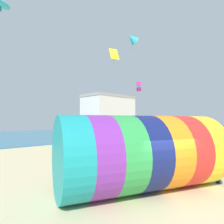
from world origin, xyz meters
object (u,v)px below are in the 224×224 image
object	(u,v)px
kite_cyan_parafoil	(0,3)
kite_yellow_diamond	(114,54)
giant_inflatable_tube	(142,153)
kite_handler	(218,166)
kite_cyan_delta	(132,38)
kite_magenta_box	(139,87)
bystander_mid_beach	(118,140)

from	to	relation	value
kite_cyan_parafoil	kite_yellow_diamond	world-z (taller)	kite_yellow_diamond
giant_inflatable_tube	kite_handler	world-z (taller)	giant_inflatable_tube
giant_inflatable_tube	kite_cyan_delta	xyz separation A→B (m)	(10.31, 9.16, 11.32)
kite_cyan_parafoil	kite_magenta_box	distance (m)	16.75
giant_inflatable_tube	kite_magenta_box	size ratio (longest dim) A/B	7.75
bystander_mid_beach	kite_cyan_parafoil	bearing A→B (deg)	-151.89
kite_cyan_delta	giant_inflatable_tube	bearing A→B (deg)	-138.37
kite_cyan_delta	bystander_mid_beach	bearing A→B (deg)	81.48
kite_yellow_diamond	bystander_mid_beach	bearing A→B (deg)	39.53
kite_handler	kite_cyan_parafoil	world-z (taller)	kite_cyan_parafoil
kite_magenta_box	kite_cyan_delta	bearing A→B (deg)	111.24
giant_inflatable_tube	kite_cyan_parafoil	xyz separation A→B (m)	(-5.34, 3.38, 6.53)
kite_magenta_box	bystander_mid_beach	world-z (taller)	kite_magenta_box
kite_cyan_parafoil	kite_magenta_box	size ratio (longest dim) A/B	0.97
kite_cyan_delta	kite_magenta_box	world-z (taller)	kite_cyan_delta
kite_cyan_delta	kite_cyan_parafoil	xyz separation A→B (m)	(-15.65, -5.78, -4.79)
kite_magenta_box	kite_yellow_diamond	xyz separation A→B (m)	(-3.58, 0.47, 3.08)
bystander_mid_beach	kite_yellow_diamond	bearing A→B (deg)	-140.47
kite_magenta_box	giant_inflatable_tube	bearing A→B (deg)	-141.52
kite_handler	kite_cyan_parafoil	bearing A→B (deg)	148.81
kite_cyan_delta	kite_yellow_diamond	xyz separation A→B (m)	(-3.30, -0.27, -2.76)
giant_inflatable_tube	kite_yellow_diamond	size ratio (longest dim) A/B	3.68
kite_magenta_box	kite_yellow_diamond	bearing A→B (deg)	172.47
kite_cyan_parafoil	kite_yellow_diamond	bearing A→B (deg)	24.07
kite_magenta_box	bystander_mid_beach	bearing A→B (deg)	87.85
kite_handler	kite_yellow_diamond	distance (m)	14.88
giant_inflatable_tube	kite_cyan_parafoil	world-z (taller)	kite_cyan_parafoil
kite_cyan_parafoil	kite_magenta_box	bearing A→B (deg)	17.56
giant_inflatable_tube	bystander_mid_beach	distance (m)	16.10
giant_inflatable_tube	kite_handler	bearing A→B (deg)	-29.50
kite_cyan_parafoil	bystander_mid_beach	distance (m)	19.69
giant_inflatable_tube	kite_cyan_delta	distance (m)	17.84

